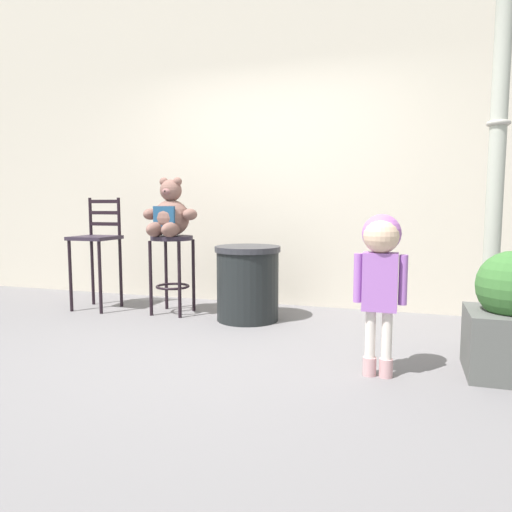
{
  "coord_description": "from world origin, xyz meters",
  "views": [
    {
      "loc": [
        1.34,
        -2.96,
        1.04
      ],
      "look_at": [
        0.2,
        0.59,
        0.64
      ],
      "focal_mm": 33.08,
      "sensor_mm": 36.0,
      "label": 1
    }
  ],
  "objects_px": {
    "bar_stool_with_teddy": "(172,258)",
    "planter_with_shrub": "(511,319)",
    "trash_bin": "(248,283)",
    "lamppost": "(495,193)",
    "bar_chair_empty": "(97,244)",
    "teddy_bear": "(170,215)",
    "child_walking": "(381,260)"
  },
  "relations": [
    {
      "from": "teddy_bear",
      "to": "child_walking",
      "type": "relative_size",
      "value": 0.56
    },
    {
      "from": "bar_chair_empty",
      "to": "child_walking",
      "type": "bearing_deg",
      "value": -21.41
    },
    {
      "from": "teddy_bear",
      "to": "trash_bin",
      "type": "distance_m",
      "value": 0.99
    },
    {
      "from": "child_walking",
      "to": "teddy_bear",
      "type": "bearing_deg",
      "value": -144.34
    },
    {
      "from": "lamppost",
      "to": "teddy_bear",
      "type": "bearing_deg",
      "value": 179.42
    },
    {
      "from": "trash_bin",
      "to": "lamppost",
      "type": "bearing_deg",
      "value": -0.76
    },
    {
      "from": "teddy_bear",
      "to": "lamppost",
      "type": "height_order",
      "value": "lamppost"
    },
    {
      "from": "trash_bin",
      "to": "lamppost",
      "type": "height_order",
      "value": "lamppost"
    },
    {
      "from": "trash_bin",
      "to": "planter_with_shrub",
      "type": "xyz_separation_m",
      "value": [
        1.98,
        -0.87,
        0.02
      ]
    },
    {
      "from": "trash_bin",
      "to": "bar_stool_with_teddy",
      "type": "bearing_deg",
      "value": 177.8
    },
    {
      "from": "teddy_bear",
      "to": "planter_with_shrub",
      "type": "bearing_deg",
      "value": -17.51
    },
    {
      "from": "planter_with_shrub",
      "to": "lamppost",
      "type": "bearing_deg",
      "value": 89.6
    },
    {
      "from": "teddy_bear",
      "to": "planter_with_shrub",
      "type": "relative_size",
      "value": 0.72
    },
    {
      "from": "bar_stool_with_teddy",
      "to": "child_walking",
      "type": "bearing_deg",
      "value": -29.69
    },
    {
      "from": "bar_stool_with_teddy",
      "to": "lamppost",
      "type": "relative_size",
      "value": 0.26
    },
    {
      "from": "trash_bin",
      "to": "bar_chair_empty",
      "type": "distance_m",
      "value": 1.63
    },
    {
      "from": "lamppost",
      "to": "planter_with_shrub",
      "type": "height_order",
      "value": "lamppost"
    },
    {
      "from": "teddy_bear",
      "to": "child_walking",
      "type": "distance_m",
      "value": 2.29
    },
    {
      "from": "bar_stool_with_teddy",
      "to": "teddy_bear",
      "type": "xyz_separation_m",
      "value": [
        0.0,
        -0.03,
        0.41
      ]
    },
    {
      "from": "teddy_bear",
      "to": "bar_chair_empty",
      "type": "xyz_separation_m",
      "value": [
        -0.82,
        -0.0,
        -0.3
      ]
    },
    {
      "from": "teddy_bear",
      "to": "bar_stool_with_teddy",
      "type": "bearing_deg",
      "value": 90.0
    },
    {
      "from": "teddy_bear",
      "to": "lamppost",
      "type": "relative_size",
      "value": 0.19
    },
    {
      "from": "teddy_bear",
      "to": "bar_chair_empty",
      "type": "bearing_deg",
      "value": -179.71
    },
    {
      "from": "bar_stool_with_teddy",
      "to": "planter_with_shrub",
      "type": "distance_m",
      "value": 2.9
    },
    {
      "from": "bar_stool_with_teddy",
      "to": "planter_with_shrub",
      "type": "bearing_deg",
      "value": -18.04
    },
    {
      "from": "bar_chair_empty",
      "to": "planter_with_shrub",
      "type": "bearing_deg",
      "value": -13.59
    },
    {
      "from": "child_walking",
      "to": "bar_chair_empty",
      "type": "bearing_deg",
      "value": -136.68
    },
    {
      "from": "teddy_bear",
      "to": "bar_chair_empty",
      "type": "height_order",
      "value": "teddy_bear"
    },
    {
      "from": "bar_stool_with_teddy",
      "to": "trash_bin",
      "type": "bearing_deg",
      "value": -2.2
    },
    {
      "from": "trash_bin",
      "to": "planter_with_shrub",
      "type": "bearing_deg",
      "value": -23.66
    },
    {
      "from": "lamppost",
      "to": "planter_with_shrub",
      "type": "relative_size",
      "value": 3.7
    },
    {
      "from": "lamppost",
      "to": "bar_chair_empty",
      "type": "xyz_separation_m",
      "value": [
        -3.58,
        0.02,
        -0.48
      ]
    }
  ]
}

